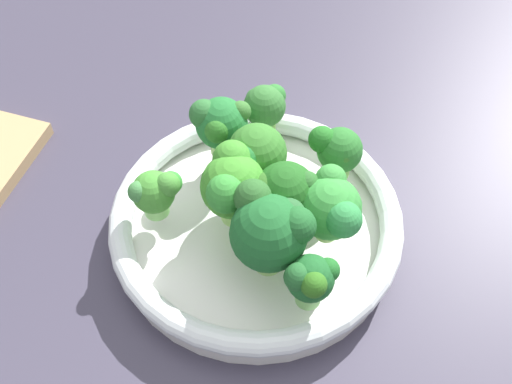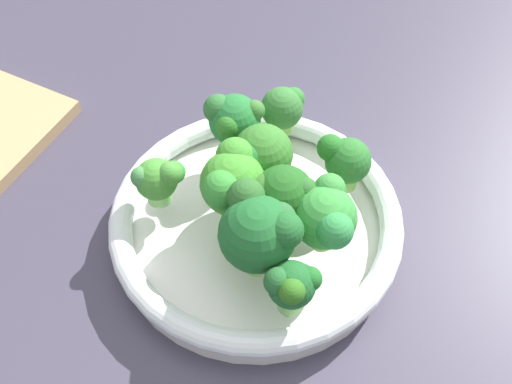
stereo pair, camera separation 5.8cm
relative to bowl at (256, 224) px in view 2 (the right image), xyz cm
name	(u,v)px [view 2 (the right image)]	position (x,y,z in cm)	size (l,w,h in cm)	color
ground_plane	(277,275)	(2.63, -3.49, -3.36)	(130.00, 130.00, 2.50)	#3D394A
bowl	(256,224)	(0.00, 0.00, 0.00)	(28.50, 28.50, 4.14)	white
broccoli_floret_0	(259,156)	(-0.17, 3.24, 6.42)	(5.86, 5.75, 7.30)	#90D574
broccoli_floret_1	(291,286)	(4.29, -9.62, 5.53)	(4.75, 4.35, 5.67)	#75B55D
broccoli_floret_2	(260,231)	(1.18, -5.70, 7.14)	(7.25, 7.09, 8.29)	#8FBD61
broccoli_floret_3	(282,196)	(2.51, -1.09, 6.27)	(6.74, 5.69, 7.06)	#85BD57
broccoli_floret_4	(283,108)	(1.14, 11.22, 5.09)	(4.41, 4.40, 5.37)	#7BB74D
broccoli_floret_5	(159,179)	(-9.22, 0.21, 5.05)	(4.92, 4.06, 5.20)	#82CB68
broccoli_floret_6	(233,120)	(-3.40, 7.73, 6.11)	(6.08, 5.49, 6.65)	#8FC063
broccoli_floret_7	(327,218)	(6.65, -2.89, 6.24)	(5.74, 7.15, 6.88)	#9BCC68
broccoli_floret_8	(345,161)	(7.89, 4.66, 5.38)	(5.33, 4.47, 5.86)	#7DB951
broccoli_floret_9	(232,182)	(-2.12, -0.49, 6.77)	(6.02, 7.40, 7.67)	#98CF64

